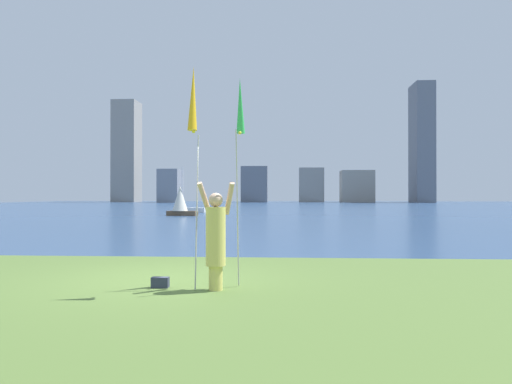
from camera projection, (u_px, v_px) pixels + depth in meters
ground at (267, 209)px, 60.44m from camera, size 120.00×138.00×0.12m
person at (216, 237)px, 8.43m from camera, size 0.68×0.50×1.86m
kite_flag_left at (193, 104)px, 8.27m from camera, size 0.16×0.67×3.82m
kite_flag_right at (240, 112)px, 9.06m from camera, size 0.16×0.91×3.79m
bag at (160, 282)px, 8.65m from camera, size 0.30×0.16×0.18m
sailboat_0 at (198, 209)px, 46.73m from camera, size 2.12×1.47×4.42m
sailboat_4 at (180, 201)px, 39.00m from camera, size 2.53×1.42×3.88m
skyline_tower_0 at (127, 152)px, 116.49m from camera, size 5.54×6.43×23.88m
skyline_tower_1 at (171, 186)px, 110.49m from camera, size 4.59×6.88×7.41m
skyline_tower_2 at (254, 184)px, 112.14m from camera, size 6.00×3.66×8.20m
skyline_tower_3 at (311, 185)px, 113.36m from camera, size 5.68×3.06×7.94m
skyline_tower_4 at (357, 186)px, 112.01m from camera, size 7.26×6.38×7.22m
skyline_tower_5 at (422, 143)px, 108.62m from camera, size 4.05×7.69×26.26m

